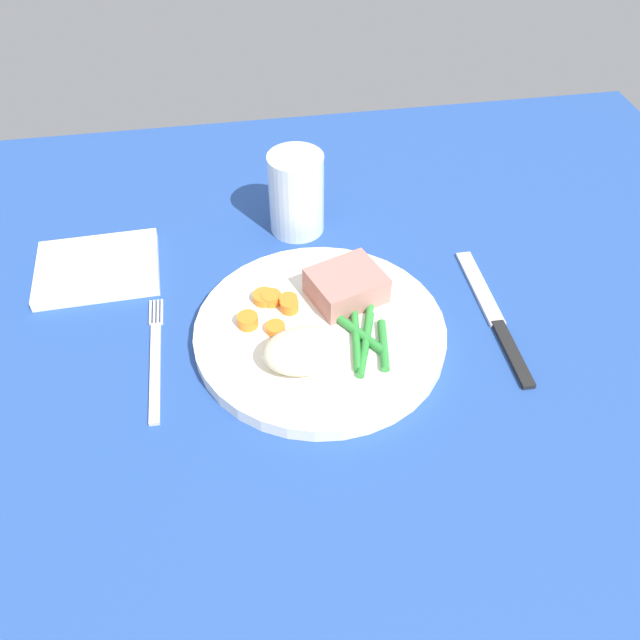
{
  "coord_description": "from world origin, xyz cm",
  "views": [
    {
      "loc": [
        -4.24,
        -47.46,
        51.67
      ],
      "look_at": [
        3.27,
        -1.44,
        4.6
      ],
      "focal_mm": 36.96,
      "sensor_mm": 36.0,
      "label": 1
    }
  ],
  "objects_px": {
    "water_glass": "(296,199)",
    "dinner_plate": "(320,332)",
    "meat_portion": "(346,286)",
    "fork": "(156,358)",
    "napkin": "(98,268)",
    "knife": "(494,318)"
  },
  "relations": [
    {
      "from": "water_glass",
      "to": "dinner_plate",
      "type": "bearing_deg",
      "value": -90.74
    },
    {
      "from": "meat_portion",
      "to": "fork",
      "type": "relative_size",
      "value": 0.44
    },
    {
      "from": "dinner_plate",
      "to": "meat_portion",
      "type": "height_order",
      "value": "meat_portion"
    },
    {
      "from": "dinner_plate",
      "to": "napkin",
      "type": "height_order",
      "value": "dinner_plate"
    },
    {
      "from": "fork",
      "to": "knife",
      "type": "distance_m",
      "value": 0.36
    },
    {
      "from": "knife",
      "to": "napkin",
      "type": "distance_m",
      "value": 0.45
    },
    {
      "from": "napkin",
      "to": "meat_portion",
      "type": "bearing_deg",
      "value": -20.87
    },
    {
      "from": "dinner_plate",
      "to": "fork",
      "type": "height_order",
      "value": "dinner_plate"
    },
    {
      "from": "knife",
      "to": "water_glass",
      "type": "xyz_separation_m",
      "value": [
        -0.19,
        0.19,
        0.04
      ]
    },
    {
      "from": "dinner_plate",
      "to": "meat_portion",
      "type": "bearing_deg",
      "value": 49.4
    },
    {
      "from": "meat_portion",
      "to": "water_glass",
      "type": "bearing_deg",
      "value": 102.32
    },
    {
      "from": "meat_portion",
      "to": "knife",
      "type": "height_order",
      "value": "meat_portion"
    },
    {
      "from": "meat_portion",
      "to": "dinner_plate",
      "type": "bearing_deg",
      "value": -130.6
    },
    {
      "from": "dinner_plate",
      "to": "water_glass",
      "type": "relative_size",
      "value": 2.57
    },
    {
      "from": "water_glass",
      "to": "napkin",
      "type": "height_order",
      "value": "water_glass"
    },
    {
      "from": "meat_portion",
      "to": "water_glass",
      "type": "height_order",
      "value": "water_glass"
    },
    {
      "from": "water_glass",
      "to": "napkin",
      "type": "relative_size",
      "value": 0.74
    },
    {
      "from": "fork",
      "to": "meat_portion",
      "type": "bearing_deg",
      "value": 10.27
    },
    {
      "from": "meat_portion",
      "to": "fork",
      "type": "bearing_deg",
      "value": -167.97
    },
    {
      "from": "water_glass",
      "to": "knife",
      "type": "bearing_deg",
      "value": -45.94
    },
    {
      "from": "meat_portion",
      "to": "water_glass",
      "type": "distance_m",
      "value": 0.15
    },
    {
      "from": "meat_portion",
      "to": "knife",
      "type": "bearing_deg",
      "value": -15.85
    }
  ]
}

